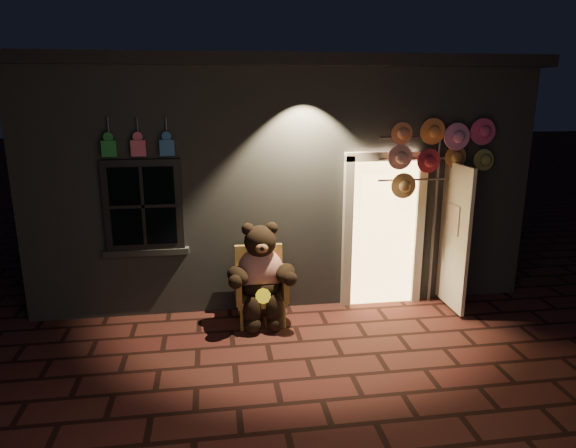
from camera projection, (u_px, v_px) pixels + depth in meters
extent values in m
plane|color=#4D231D|center=(307.00, 359.00, 5.91)|extent=(60.00, 60.00, 0.00)
cube|color=slate|center=(268.00, 166.00, 9.32)|extent=(7.00, 5.00, 3.30)
cube|color=black|center=(267.00, 67.00, 8.88)|extent=(7.30, 5.30, 0.16)
cube|color=black|center=(144.00, 205.00, 6.64)|extent=(1.00, 0.10, 1.20)
cube|color=black|center=(143.00, 206.00, 6.61)|extent=(0.82, 0.06, 1.02)
cube|color=slate|center=(147.00, 252.00, 6.80)|extent=(1.10, 0.14, 0.08)
cube|color=#ECBF6A|center=(382.00, 232.00, 7.25)|extent=(0.92, 0.10, 2.10)
cube|color=beige|center=(347.00, 234.00, 7.14)|extent=(0.12, 0.12, 2.20)
cube|color=beige|center=(418.00, 231.00, 7.29)|extent=(0.12, 0.12, 2.20)
cube|color=beige|center=(387.00, 156.00, 6.94)|extent=(1.16, 0.12, 0.12)
cube|color=beige|center=(455.00, 237.00, 7.02)|extent=(0.05, 0.80, 2.00)
cube|color=#268B37|center=(109.00, 149.00, 6.33)|extent=(0.18, 0.07, 0.20)
cylinder|color=#59595E|center=(108.00, 128.00, 6.32)|extent=(0.02, 0.02, 0.25)
cube|color=#D65874|center=(138.00, 148.00, 6.38)|extent=(0.18, 0.07, 0.20)
cylinder|color=#59595E|center=(138.00, 127.00, 6.37)|extent=(0.02, 0.02, 0.25)
cube|color=#2E61A2|center=(167.00, 148.00, 6.43)|extent=(0.18, 0.07, 0.20)
cylinder|color=#59595E|center=(166.00, 127.00, 6.42)|extent=(0.02, 0.02, 0.25)
cube|color=#B19044|center=(261.00, 297.00, 6.81)|extent=(0.64, 0.60, 0.09)
cube|color=#B19044|center=(259.00, 267.00, 6.99)|extent=(0.64, 0.07, 0.64)
cube|color=#B19044|center=(238.00, 286.00, 6.70)|extent=(0.07, 0.55, 0.37)
cube|color=#B19044|center=(284.00, 283.00, 6.79)|extent=(0.07, 0.55, 0.37)
cylinder|color=#B19044|center=(242.00, 320.00, 6.57)|extent=(0.05, 0.05, 0.29)
cylinder|color=#B19044|center=(284.00, 317.00, 6.65)|extent=(0.05, 0.05, 0.29)
cylinder|color=#B19044|center=(240.00, 304.00, 7.06)|extent=(0.05, 0.05, 0.29)
cylinder|color=#B19044|center=(279.00, 301.00, 7.14)|extent=(0.05, 0.05, 0.29)
ellipsoid|color=red|center=(260.00, 271.00, 6.76)|extent=(0.62, 0.49, 0.65)
ellipsoid|color=black|center=(261.00, 287.00, 6.74)|extent=(0.51, 0.43, 0.30)
sphere|color=black|center=(260.00, 241.00, 6.61)|extent=(0.42, 0.42, 0.42)
sphere|color=black|center=(248.00, 229.00, 6.57)|extent=(0.16, 0.16, 0.16)
sphere|color=black|center=(272.00, 228.00, 6.62)|extent=(0.16, 0.16, 0.16)
ellipsoid|color=#936142|center=(262.00, 248.00, 6.44)|extent=(0.16, 0.11, 0.13)
ellipsoid|color=black|center=(238.00, 276.00, 6.52)|extent=(0.37, 0.48, 0.24)
ellipsoid|color=black|center=(286.00, 273.00, 6.61)|extent=(0.37, 0.48, 0.24)
ellipsoid|color=black|center=(252.00, 311.00, 6.52)|extent=(0.24, 0.24, 0.40)
ellipsoid|color=black|center=(275.00, 310.00, 6.56)|extent=(0.24, 0.24, 0.40)
sphere|color=black|center=(253.00, 325.00, 6.50)|extent=(0.22, 0.22, 0.22)
sphere|color=black|center=(275.00, 323.00, 6.55)|extent=(0.22, 0.22, 0.22)
cylinder|color=yellow|center=(263.00, 296.00, 6.49)|extent=(0.20, 0.08, 0.19)
cylinder|color=#59595E|center=(435.00, 216.00, 7.20)|extent=(0.04, 0.04, 2.58)
cylinder|color=#59595E|center=(421.00, 137.00, 6.86)|extent=(1.15, 0.03, 0.03)
cylinder|color=#59595E|center=(419.00, 159.00, 6.93)|extent=(1.15, 0.03, 0.03)
cylinder|color=#59595E|center=(418.00, 180.00, 7.01)|extent=(1.15, 0.03, 0.03)
cylinder|color=#E48358|center=(403.00, 134.00, 6.75)|extent=(0.32, 0.11, 0.33)
cylinder|color=#F08545|center=(431.00, 134.00, 6.78)|extent=(0.32, 0.11, 0.33)
cylinder|color=pink|center=(459.00, 134.00, 6.80)|extent=(0.32, 0.11, 0.33)
cylinder|color=#F24B85|center=(484.00, 133.00, 6.92)|extent=(0.32, 0.11, 0.33)
cylinder|color=pink|center=(402.00, 160.00, 6.81)|extent=(0.32, 0.11, 0.33)
cylinder|color=#A42538|center=(430.00, 160.00, 6.83)|extent=(0.32, 0.11, 0.33)
cylinder|color=olive|center=(455.00, 159.00, 6.95)|extent=(0.32, 0.11, 0.33)
cylinder|color=olive|center=(483.00, 158.00, 6.97)|extent=(0.32, 0.11, 0.33)
cylinder|color=tan|center=(401.00, 185.00, 6.86)|extent=(0.32, 0.11, 0.33)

